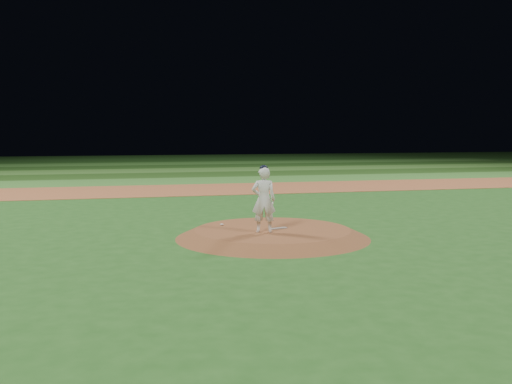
# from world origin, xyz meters

# --- Properties ---
(ground) EXTENTS (120.00, 120.00, 0.00)m
(ground) POSITION_xyz_m (0.00, 0.00, 0.00)
(ground) COLOR #245A1D
(ground) RESTS_ON ground
(infield_dirt_band) EXTENTS (70.00, 6.00, 0.02)m
(infield_dirt_band) POSITION_xyz_m (0.00, 14.00, 0.01)
(infield_dirt_band) COLOR #A35A32
(infield_dirt_band) RESTS_ON ground
(outfield_stripe_0) EXTENTS (70.00, 5.00, 0.02)m
(outfield_stripe_0) POSITION_xyz_m (0.00, 19.50, 0.01)
(outfield_stripe_0) COLOR #3A7B2D
(outfield_stripe_0) RESTS_ON ground
(outfield_stripe_1) EXTENTS (70.00, 5.00, 0.02)m
(outfield_stripe_1) POSITION_xyz_m (0.00, 24.50, 0.01)
(outfield_stripe_1) COLOR #214817
(outfield_stripe_1) RESTS_ON ground
(outfield_stripe_2) EXTENTS (70.00, 5.00, 0.02)m
(outfield_stripe_2) POSITION_xyz_m (0.00, 29.50, 0.01)
(outfield_stripe_2) COLOR #3D772B
(outfield_stripe_2) RESTS_ON ground
(outfield_stripe_3) EXTENTS (70.00, 5.00, 0.02)m
(outfield_stripe_3) POSITION_xyz_m (0.00, 34.50, 0.01)
(outfield_stripe_3) COLOR #1E4616
(outfield_stripe_3) RESTS_ON ground
(outfield_stripe_4) EXTENTS (70.00, 5.00, 0.02)m
(outfield_stripe_4) POSITION_xyz_m (0.00, 39.50, 0.01)
(outfield_stripe_4) COLOR #37732A
(outfield_stripe_4) RESTS_ON ground
(outfield_stripe_5) EXTENTS (70.00, 5.00, 0.02)m
(outfield_stripe_5) POSITION_xyz_m (0.00, 44.50, 0.01)
(outfield_stripe_5) COLOR #1F4F19
(outfield_stripe_5) RESTS_ON ground
(pitchers_mound) EXTENTS (5.50, 5.50, 0.25)m
(pitchers_mound) POSITION_xyz_m (0.00, 0.00, 0.12)
(pitchers_mound) COLOR brown
(pitchers_mound) RESTS_ON ground
(pitching_rubber) EXTENTS (0.56, 0.30, 0.03)m
(pitching_rubber) POSITION_xyz_m (0.16, -0.02, 0.26)
(pitching_rubber) COLOR silver
(pitching_rubber) RESTS_ON pitchers_mound
(rosin_bag) EXTENTS (0.11, 0.11, 0.06)m
(rosin_bag) POSITION_xyz_m (-1.30, 0.93, 0.28)
(rosin_bag) COLOR silver
(rosin_bag) RESTS_ON pitchers_mound
(pitcher_on_mound) EXTENTS (0.73, 0.55, 1.85)m
(pitcher_on_mound) POSITION_xyz_m (-0.39, -0.47, 1.16)
(pitcher_on_mound) COLOR white
(pitcher_on_mound) RESTS_ON pitchers_mound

